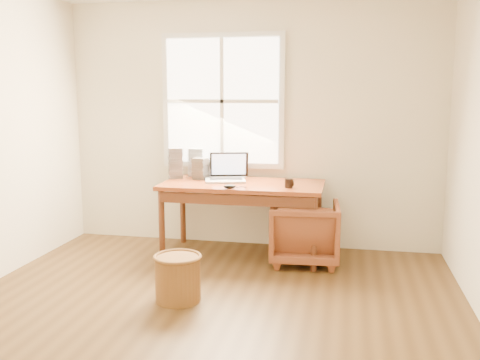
# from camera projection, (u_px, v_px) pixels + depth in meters

# --- Properties ---
(room_shell) EXTENTS (4.04, 4.54, 2.64)m
(room_shell) POSITION_uv_depth(u_px,v_px,m) (193.00, 141.00, 3.66)
(room_shell) COLOR #52391C
(room_shell) RESTS_ON ground
(desk) EXTENTS (1.60, 0.80, 0.04)m
(desk) POSITION_uv_depth(u_px,v_px,m) (243.00, 185.00, 5.34)
(desk) COLOR brown
(desk) RESTS_ON room_shell
(armchair) EXTENTS (0.69, 0.71, 0.61)m
(armchair) POSITION_uv_depth(u_px,v_px,m) (305.00, 232.00, 5.18)
(armchair) COLOR brown
(armchair) RESTS_ON room_shell
(wicker_stool) EXTENTS (0.45, 0.45, 0.36)m
(wicker_stool) POSITION_uv_depth(u_px,v_px,m) (178.00, 279.00, 4.25)
(wicker_stool) COLOR brown
(wicker_stool) RESTS_ON room_shell
(laptop) EXTENTS (0.52, 0.54, 0.32)m
(laptop) POSITION_uv_depth(u_px,v_px,m) (225.00, 166.00, 5.38)
(laptop) COLOR silver
(laptop) RESTS_ON desk
(mouse) EXTENTS (0.13, 0.10, 0.04)m
(mouse) POSITION_uv_depth(u_px,v_px,m) (230.00, 186.00, 5.02)
(mouse) COLOR black
(mouse) RESTS_ON desk
(coffee_mug) EXTENTS (0.10, 0.10, 0.09)m
(coffee_mug) POSITION_uv_depth(u_px,v_px,m) (289.00, 183.00, 5.07)
(coffee_mug) COLOR black
(coffee_mug) RESTS_ON desk
(cd_stack_a) EXTENTS (0.17, 0.16, 0.30)m
(cd_stack_a) POSITION_uv_depth(u_px,v_px,m) (196.00, 162.00, 5.75)
(cd_stack_a) COLOR silver
(cd_stack_a) RESTS_ON desk
(cd_stack_b) EXTENTS (0.17, 0.16, 0.22)m
(cd_stack_b) POSITION_uv_depth(u_px,v_px,m) (201.00, 169.00, 5.54)
(cd_stack_b) COLOR #232226
(cd_stack_b) RESTS_ON desk
(cd_stack_c) EXTENTS (0.18, 0.17, 0.32)m
(cd_stack_c) POSITION_uv_depth(u_px,v_px,m) (176.00, 163.00, 5.59)
(cd_stack_c) COLOR #94929E
(cd_stack_c) RESTS_ON desk
(cd_stack_d) EXTENTS (0.15, 0.14, 0.19)m
(cd_stack_d) POSITION_uv_depth(u_px,v_px,m) (205.00, 169.00, 5.64)
(cd_stack_d) COLOR silver
(cd_stack_d) RESTS_ON desk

